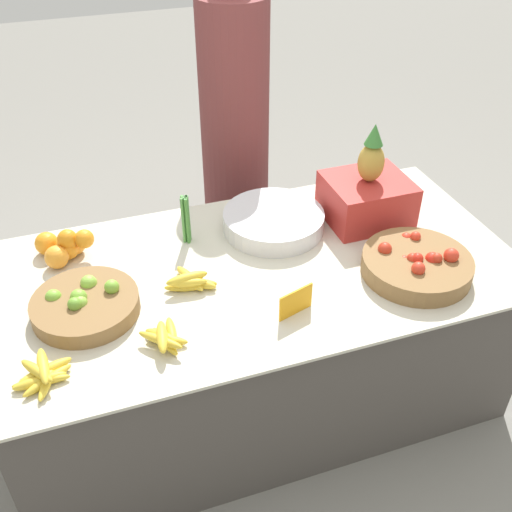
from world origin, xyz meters
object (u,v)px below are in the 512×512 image
Objects in this scene: tomato_basket at (417,264)px; produce_crate at (367,195)px; lime_bowl at (85,305)px; vendor_person at (235,142)px; price_sign at (296,302)px; metal_bowl at (273,221)px.

produce_crate reaches higher than tomato_basket.
tomato_basket is (1.11, -0.17, 0.00)m from lime_bowl.
produce_crate is 0.77m from vendor_person.
price_sign is 0.31× the size of produce_crate.
vendor_person is (0.79, 0.91, 0.03)m from lime_bowl.
lime_bowl is 0.67m from price_sign.
tomato_basket reaches higher than price_sign.
price_sign is at bearing -19.48° from lime_bowl.
lime_bowl is 0.23× the size of vendor_person.
produce_crate is (0.37, -0.04, 0.07)m from metal_bowl.
tomato_basket is at bearing -73.33° from vendor_person.
lime_bowl reaches higher than metal_bowl.
metal_bowl is (0.73, 0.25, 0.00)m from lime_bowl.
vendor_person is at bearing 49.04° from lime_bowl.
metal_bowl is at bearing 60.64° from price_sign.
tomato_basket is at bearing -10.25° from price_sign.
lime_bowl is 0.89× the size of metal_bowl.
tomato_basket is 0.38m from produce_crate.
metal_bowl is 3.08× the size of price_sign.
produce_crate reaches higher than price_sign.
price_sign is (0.63, -0.22, 0.02)m from lime_bowl.
lime_bowl is 2.72× the size of price_sign.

